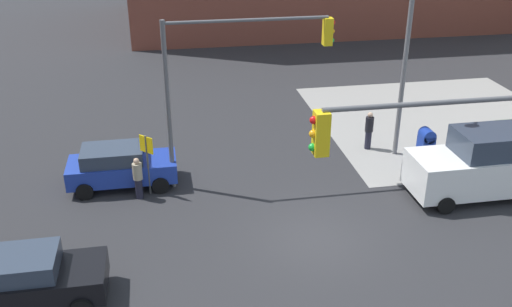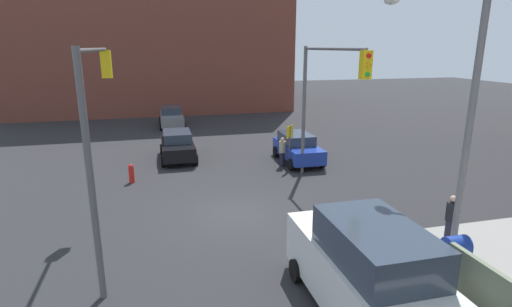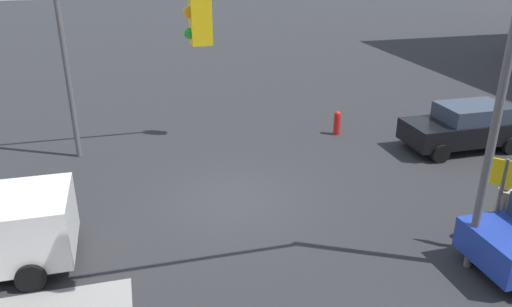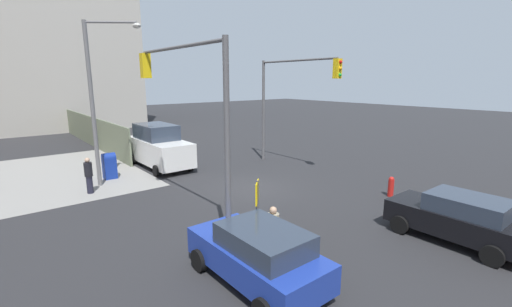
{
  "view_description": "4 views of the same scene",
  "coord_description": "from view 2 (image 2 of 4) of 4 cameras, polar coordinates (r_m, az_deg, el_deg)",
  "views": [
    {
      "loc": [
        -4.75,
        -15.4,
        10.74
      ],
      "look_at": [
        -1.66,
        2.03,
        2.33
      ],
      "focal_mm": 40.0,
      "sensor_mm": 36.0,
      "label": 1
    },
    {
      "loc": [
        14.53,
        -2.82,
        6.48
      ],
      "look_at": [
        -1.14,
        1.13,
        2.14
      ],
      "focal_mm": 28.0,
      "sensor_mm": 36.0,
      "label": 2
    },
    {
      "loc": [
        2.65,
        12.48,
        6.85
      ],
      "look_at": [
        -0.6,
        0.21,
        1.47
      ],
      "focal_mm": 35.0,
      "sensor_mm": 36.0,
      "label": 3
    },
    {
      "loc": [
        -12.81,
        10.12,
        5.27
      ],
      "look_at": [
        -1.24,
        0.76,
        2.07
      ],
      "focal_mm": 24.0,
      "sensor_mm": 36.0,
      "label": 4
    }
  ],
  "objects": [
    {
      "name": "ground_plane",
      "position": [
        16.16,
        -2.93,
        -8.61
      ],
      "size": [
        120.0,
        120.0,
        0.0
      ],
      "primitive_type": "plane",
      "color": "#28282B"
    },
    {
      "name": "building_brick_west",
      "position": [
        46.59,
        -15.18,
        17.29
      ],
      "size": [
        16.0,
        28.0,
        17.39
      ],
      "color": "brown",
      "rests_on": "ground"
    },
    {
      "name": "traffic_signal_nw_corner",
      "position": [
        18.23,
        9.74,
        9.16
      ],
      "size": [
        6.3,
        0.36,
        6.5
      ],
      "color": "#59595B",
      "rests_on": "ground"
    },
    {
      "name": "traffic_signal_se_corner",
      "position": [
        12.69,
        -21.71,
        5.8
      ],
      "size": [
        6.24,
        0.36,
        6.5
      ],
      "color": "#59595B",
      "rests_on": "ground"
    },
    {
      "name": "street_lamp_corner",
      "position": [
        12.8,
        26.77,
        5.44
      ],
      "size": [
        1.82,
        2.2,
        8.0
      ],
      "color": "slate",
      "rests_on": "ground"
    },
    {
      "name": "warning_sign_two_way",
      "position": [
        21.64,
        4.83,
        2.07
      ],
      "size": [
        0.48,
        0.48,
        2.4
      ],
      "color": "#4C4C4C",
      "rests_on": "ground"
    },
    {
      "name": "mailbox_blue",
      "position": [
        12.78,
        26.48,
        -13.24
      ],
      "size": [
        0.56,
        0.64,
        1.43
      ],
      "color": "navy",
      "rests_on": "ground"
    },
    {
      "name": "fire_hydrant",
      "position": [
        20.48,
        -17.38,
        -2.68
      ],
      "size": [
        0.26,
        0.26,
        0.94
      ],
      "color": "red",
      "rests_on": "ground"
    },
    {
      "name": "hatchback_blue",
      "position": [
        23.11,
        5.96,
        0.85
      ],
      "size": [
        4.13,
        2.02,
        1.62
      ],
      "color": "#1E389E",
      "rests_on": "ground"
    },
    {
      "name": "sedan_gray",
      "position": [
        34.09,
        -11.99,
        5.21
      ],
      "size": [
        4.4,
        2.02,
        1.62
      ],
      "color": "slate",
      "rests_on": "ground"
    },
    {
      "name": "sedan_black",
      "position": [
        24.01,
        -11.14,
        1.18
      ],
      "size": [
        4.13,
        2.02,
        1.62
      ],
      "color": "black",
      "rests_on": "ground"
    },
    {
      "name": "van_white_delivery",
      "position": [
        10.28,
        15.43,
        -15.94
      ],
      "size": [
        5.4,
        2.32,
        2.62
      ],
      "color": "white",
      "rests_on": "ground"
    },
    {
      "name": "pedestrian_crossing",
      "position": [
        22.11,
        3.77,
        0.28
      ],
      "size": [
        0.36,
        0.36,
        1.65
      ],
      "rotation": [
        0.0,
        0.0,
        5.37
      ],
      "color": "#9E937A",
      "rests_on": "ground"
    },
    {
      "name": "pedestrian_waiting",
      "position": [
        14.99,
        26.05,
        -8.41
      ],
      "size": [
        0.36,
        0.36,
        1.74
      ],
      "rotation": [
        0.0,
        0.0,
        4.4
      ],
      "color": "black",
      "rests_on": "ground"
    }
  ]
}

